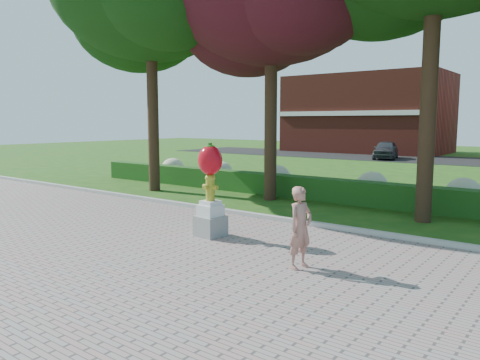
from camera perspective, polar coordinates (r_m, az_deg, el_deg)
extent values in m
plane|color=#1C4C13|center=(11.08, -5.11, -7.52)|extent=(100.00, 100.00, 0.00)
cube|color=gray|center=(8.70, -23.66, -12.12)|extent=(40.00, 14.00, 0.04)
cube|color=#ADADA5|center=(13.36, 3.65, -4.63)|extent=(40.00, 0.18, 0.15)
cube|color=#123F13|center=(16.73, 11.31, -1.24)|extent=(24.00, 0.70, 0.80)
ellipsoid|color=#B8B98D|center=(22.84, -8.18, 1.43)|extent=(1.10, 1.10, 0.99)
ellipsoid|color=#B8B98D|center=(20.81, -2.40, 0.94)|extent=(1.10, 1.10, 0.99)
ellipsoid|color=#B8B98D|center=(19.04, 4.55, 0.34)|extent=(1.10, 1.10, 0.99)
ellipsoid|color=#B8B98D|center=(17.22, 15.79, -0.63)|extent=(1.10, 1.10, 0.99)
ellipsoid|color=#B8B98D|center=(16.36, 25.58, -1.46)|extent=(1.10, 1.10, 0.99)
cube|color=black|center=(36.71, 25.96, 2.07)|extent=(50.00, 8.00, 0.02)
cube|color=maroon|center=(45.30, 15.21, 7.79)|extent=(14.00, 8.00, 7.00)
cylinder|color=black|center=(19.23, -10.58, 8.70)|extent=(0.44, 0.44, 6.72)
ellipsoid|color=black|center=(21.66, -12.20, 18.72)|extent=(5.76, 5.76, 4.61)
cylinder|color=black|center=(16.69, 3.77, 8.10)|extent=(0.44, 0.44, 6.16)
ellipsoid|color=black|center=(18.75, 1.01, 18.85)|extent=(5.28, 5.28, 4.22)
cylinder|color=black|center=(13.92, 22.05, 10.09)|extent=(0.44, 0.44, 7.28)
cube|color=gray|center=(11.40, -3.61, -5.60)|extent=(0.67, 0.67, 0.49)
cube|color=silver|center=(11.32, -3.62, -3.70)|extent=(0.54, 0.54, 0.28)
cube|color=silver|center=(11.29, -3.63, -2.77)|extent=(0.43, 0.43, 0.10)
cylinder|color=olive|center=(11.24, -3.64, -1.13)|extent=(0.22, 0.22, 0.55)
ellipsoid|color=olive|center=(11.20, -3.65, 0.26)|extent=(0.26, 0.26, 0.18)
cylinder|color=olive|center=(11.33, -4.25, -0.77)|extent=(0.12, 0.11, 0.11)
cylinder|color=olive|center=(11.13, -3.03, -0.90)|extent=(0.12, 0.11, 0.11)
cylinder|color=olive|center=(11.12, -4.15, -0.92)|extent=(0.12, 0.12, 0.12)
cylinder|color=olive|center=(11.19, -3.66, 0.67)|extent=(0.08, 0.08, 0.05)
ellipsoid|color=#BA0914|center=(11.16, -3.67, 2.43)|extent=(0.62, 0.55, 0.72)
ellipsoid|color=#BA0914|center=(11.28, -4.35, 2.37)|extent=(0.30, 0.30, 0.46)
ellipsoid|color=#BA0914|center=(11.04, -2.97, 2.28)|extent=(0.30, 0.30, 0.46)
cylinder|color=#255F15|center=(11.13, -3.68, 4.25)|extent=(0.10, 0.10, 0.12)
ellipsoid|color=#255F15|center=(11.14, -3.68, 4.10)|extent=(0.24, 0.24, 0.08)
imported|color=#AC7262|center=(8.89, 7.38, -5.78)|extent=(0.47, 0.62, 1.56)
imported|color=#3A3C41|center=(36.67, 17.34, 3.55)|extent=(2.57, 4.29, 1.37)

